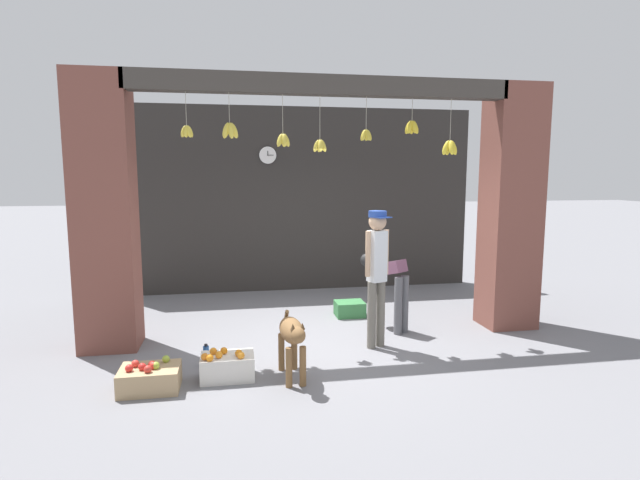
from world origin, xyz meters
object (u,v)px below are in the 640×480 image
(shopkeeper, at_px, (377,267))
(produce_box_green, at_px, (350,309))
(dog, at_px, (292,335))
(fruit_crate_apples, at_px, (150,378))
(fruit_crate_oranges, at_px, (227,366))
(worker_stooping, at_px, (389,282))
(water_bottle, at_px, (206,356))
(wall_clock, at_px, (268,155))

(shopkeeper, xyz_separation_m, produce_box_green, (-0.01, 1.41, -0.92))
(dog, relative_size, fruit_crate_apples, 1.49)
(shopkeeper, bearing_deg, produce_box_green, -110.37)
(shopkeeper, xyz_separation_m, fruit_crate_oranges, (-1.85, -0.68, -0.89))
(worker_stooping, distance_m, produce_box_green, 1.02)
(produce_box_green, xyz_separation_m, water_bottle, (-2.08, -1.67, 0.01))
(fruit_crate_apples, bearing_deg, fruit_crate_oranges, 10.65)
(wall_clock, bearing_deg, dog, -90.71)
(produce_box_green, bearing_deg, wall_clock, 120.40)
(fruit_crate_oranges, relative_size, fruit_crate_apples, 0.95)
(dog, xyz_separation_m, fruit_crate_apples, (-1.46, -0.02, -0.36))
(dog, bearing_deg, water_bottle, -124.51)
(dog, bearing_deg, fruit_crate_apples, -93.38)
(worker_stooping, relative_size, fruit_crate_oranges, 1.84)
(worker_stooping, xyz_separation_m, wall_clock, (-1.49, 2.63, 1.83))
(produce_box_green, relative_size, water_bottle, 1.73)
(fruit_crate_oranges, bearing_deg, wall_clock, 79.44)
(fruit_crate_oranges, distance_m, water_bottle, 0.48)
(fruit_crate_oranges, relative_size, produce_box_green, 1.28)
(fruit_crate_oranges, bearing_deg, produce_box_green, 48.65)
(shopkeeper, bearing_deg, worker_stooping, -140.62)
(wall_clock, bearing_deg, worker_stooping, -60.42)
(fruit_crate_apples, distance_m, wall_clock, 5.00)
(dog, relative_size, water_bottle, 3.48)
(fruit_crate_apples, bearing_deg, worker_stooping, 26.37)
(dog, relative_size, shopkeeper, 0.51)
(worker_stooping, xyz_separation_m, produce_box_green, (-0.39, 0.75, -0.58))
(shopkeeper, height_order, fruit_crate_apples, shopkeeper)
(worker_stooping, height_order, fruit_crate_oranges, worker_stooping)
(water_bottle, height_order, wall_clock, wall_clock)
(wall_clock, bearing_deg, fruit_crate_apples, -110.20)
(produce_box_green, xyz_separation_m, wall_clock, (-1.10, 1.88, 2.40))
(shopkeeper, xyz_separation_m, water_bottle, (-2.09, -0.26, -0.92))
(dog, distance_m, worker_stooping, 2.14)
(shopkeeper, distance_m, produce_box_green, 1.69)
(fruit_crate_apples, xyz_separation_m, water_bottle, (0.53, 0.56, -0.01))
(shopkeeper, height_order, wall_clock, wall_clock)
(fruit_crate_oranges, xyz_separation_m, produce_box_green, (1.84, 2.09, -0.03))
(worker_stooping, xyz_separation_m, fruit_crate_apples, (-3.01, -1.49, -0.56))
(fruit_crate_apples, relative_size, produce_box_green, 1.35)
(shopkeeper, distance_m, wall_clock, 3.77)
(worker_stooping, height_order, fruit_crate_apples, worker_stooping)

